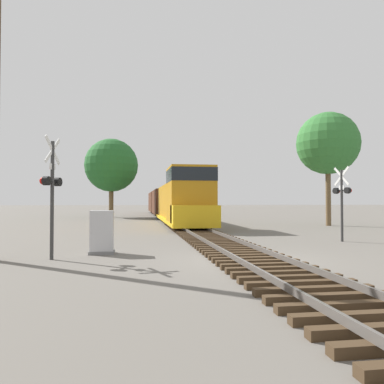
{
  "coord_description": "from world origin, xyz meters",
  "views": [
    {
      "loc": [
        -3.66,
        -11.84,
        1.92
      ],
      "look_at": [
        -0.65,
        8.23,
        2.45
      ],
      "focal_mm": 35.0,
      "sensor_mm": 36.0,
      "label": 1
    }
  ],
  "objects_px": {
    "crossing_signal_far": "(342,195)",
    "tree_mid_background": "(111,165)",
    "crossing_signal_near": "(52,187)",
    "tree_far_right": "(328,144)",
    "relay_cabinet": "(102,233)",
    "freight_train": "(167,202)"
  },
  "relations": [
    {
      "from": "relay_cabinet",
      "to": "tree_mid_background",
      "type": "relative_size",
      "value": 0.16
    },
    {
      "from": "tree_far_right",
      "to": "crossing_signal_far",
      "type": "bearing_deg",
      "value": -115.67
    },
    {
      "from": "crossing_signal_far",
      "to": "tree_mid_background",
      "type": "height_order",
      "value": "tree_mid_background"
    },
    {
      "from": "freight_train",
      "to": "crossing_signal_near",
      "type": "relative_size",
      "value": 11.46
    },
    {
      "from": "crossing_signal_near",
      "to": "tree_mid_background",
      "type": "relative_size",
      "value": 0.43
    },
    {
      "from": "crossing_signal_near",
      "to": "tree_far_right",
      "type": "relative_size",
      "value": 0.45
    },
    {
      "from": "tree_mid_background",
      "to": "tree_far_right",
      "type": "bearing_deg",
      "value": -45.85
    },
    {
      "from": "tree_far_right",
      "to": "tree_mid_background",
      "type": "height_order",
      "value": "tree_mid_background"
    },
    {
      "from": "relay_cabinet",
      "to": "tree_far_right",
      "type": "xyz_separation_m",
      "value": [
        16.49,
        13.84,
        5.81
      ]
    },
    {
      "from": "freight_train",
      "to": "tree_mid_background",
      "type": "bearing_deg",
      "value": 162.43
    },
    {
      "from": "relay_cabinet",
      "to": "crossing_signal_far",
      "type": "bearing_deg",
      "value": 13.38
    },
    {
      "from": "tree_far_right",
      "to": "tree_mid_background",
      "type": "distance_m",
      "value": 26.23
    },
    {
      "from": "freight_train",
      "to": "tree_far_right",
      "type": "bearing_deg",
      "value": -55.25
    },
    {
      "from": "relay_cabinet",
      "to": "tree_far_right",
      "type": "bearing_deg",
      "value": 40.02
    },
    {
      "from": "crossing_signal_near",
      "to": "relay_cabinet",
      "type": "xyz_separation_m",
      "value": [
        1.55,
        1.15,
        -1.62
      ]
    },
    {
      "from": "crossing_signal_far",
      "to": "tree_mid_background",
      "type": "relative_size",
      "value": 0.37
    },
    {
      "from": "relay_cabinet",
      "to": "tree_mid_background",
      "type": "bearing_deg",
      "value": 93.13
    },
    {
      "from": "freight_train",
      "to": "relay_cabinet",
      "type": "bearing_deg",
      "value": -99.12
    },
    {
      "from": "crossing_signal_near",
      "to": "tree_far_right",
      "type": "height_order",
      "value": "tree_far_right"
    },
    {
      "from": "relay_cabinet",
      "to": "tree_far_right",
      "type": "height_order",
      "value": "tree_far_right"
    },
    {
      "from": "freight_train",
      "to": "tree_far_right",
      "type": "xyz_separation_m",
      "value": [
        11.58,
        -16.7,
        4.75
      ]
    },
    {
      "from": "crossing_signal_far",
      "to": "freight_train",
      "type": "bearing_deg",
      "value": -4.5
    }
  ]
}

